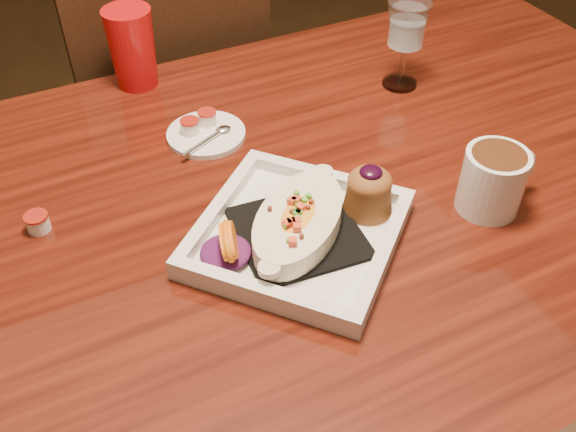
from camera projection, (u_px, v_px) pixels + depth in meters
name	position (u px, v px, depth m)	size (l,w,h in m)	color
table	(290.00, 246.00, 0.98)	(1.50, 0.90, 0.75)	maroon
chair_far	(170.00, 118.00, 1.49)	(0.42, 0.42, 0.93)	black
plate	(306.00, 224.00, 0.84)	(0.35, 0.35, 0.08)	white
coffee_mug	(495.00, 178.00, 0.87)	(0.12, 0.09, 0.09)	white
goblet	(407.00, 29.00, 1.07)	(0.07, 0.07, 0.15)	silver
saucer	(204.00, 132.00, 1.02)	(0.13, 0.13, 0.09)	white
creamer_loose	(38.00, 222.00, 0.86)	(0.03, 0.03, 0.03)	white
red_tumbler	(132.00, 48.00, 1.10)	(0.08, 0.08, 0.14)	red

